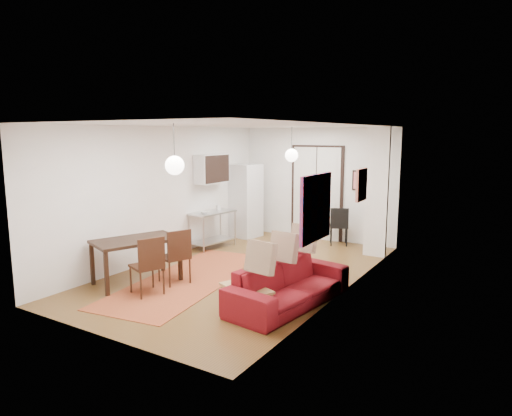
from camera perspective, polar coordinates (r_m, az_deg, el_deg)
The scene contains 27 objects.
floor at distance 9.24m, azimuth -1.41°, elevation -7.97°, with size 7.00×7.00×0.00m, color brown.
ceiling at distance 8.83m, azimuth -1.49°, elevation 10.31°, with size 4.20×7.00×0.02m, color silver.
wall_back at distance 11.99m, azimuth 7.68°, elevation 3.00°, with size 4.20×0.02×2.90m, color white.
wall_front at distance 6.32m, azimuth -18.97°, elevation -2.99°, with size 4.20×0.02×2.90m, color white.
wall_left at distance 10.21m, azimuth -11.40°, elevation 1.82°, with size 0.02×7.00×2.90m, color white.
wall_right at distance 7.99m, azimuth 11.29°, elevation -0.19°, with size 0.02×7.00×2.90m, color white.
double_doors at distance 11.98m, azimuth 7.57°, elevation 1.79°, with size 1.44×0.06×2.50m, color silver.
stub_partition at distance 10.47m, azimuth 14.86°, elevation 1.88°, with size 0.50×0.10×2.90m, color white.
wall_cabinet at distance 11.19m, azimuth -5.56°, elevation 4.92°, with size 0.35×1.00×0.70m, color white.
painting_popart at distance 6.82m, azimuth 7.51°, elevation 0.02°, with size 0.05×1.00×1.00m, color red.
painting_abstract at distance 8.70m, azimuth 13.04°, elevation 2.83°, with size 0.05×0.50×0.60m, color #EFDFC7.
poster_back at distance 11.53m, azimuth 12.88°, elevation 3.36°, with size 0.40×0.03×0.50m, color red.
print_left at distance 11.68m, azimuth -4.67°, elevation 5.35°, with size 0.03×0.44×0.54m, color #9C7241.
pendant_back at distance 10.58m, azimuth 4.47°, elevation 6.59°, with size 0.30×0.30×0.80m.
pendant_front at distance 7.25m, azimuth -10.13°, elevation 5.27°, with size 0.30×0.30×0.80m.
kilim_rug at distance 8.89m, azimuth -8.35°, elevation -8.74°, with size 1.54×4.12×0.01m, color #AC512B.
sofa at distance 7.47m, azimuth 4.17°, elevation -9.48°, with size 0.91×2.34×0.68m, color maroon.
coffee_table at distance 7.20m, azimuth -1.23°, elevation -10.23°, with size 0.99×0.79×0.39m.
potted_plant at distance 7.08m, azimuth -0.55°, elevation -8.54°, with size 0.34×0.29×0.38m, color #32622C.
kitchen_counter at distance 11.09m, azimuth -5.48°, elevation -2.08°, with size 0.73×1.22×0.89m.
bowl at distance 10.79m, azimuth -6.46°, elevation -0.55°, with size 0.21×0.21×0.05m, color beige.
soap_bottle at distance 11.21m, azimuth -4.74°, elevation 0.19°, with size 0.08×0.08×0.18m, color teal.
fridge at distance 12.20m, azimuth -1.31°, elevation 0.93°, with size 0.69×0.69×1.95m, color silver.
dining_table at distance 8.69m, azimuth -14.77°, elevation -4.35°, with size 1.34×1.71×0.83m.
dining_chair_near at distance 8.63m, azimuth -9.77°, elevation -5.23°, with size 0.63×0.76×1.03m.
dining_chair_far at distance 8.14m, azimuth -13.03°, elevation -6.22°, with size 0.63×0.76×1.03m.
black_side_chair at distance 11.60m, azimuth 10.49°, elevation -1.74°, with size 0.58×0.59×0.95m.
Camera 1 is at (4.80, -7.41, 2.73)m, focal length 32.00 mm.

